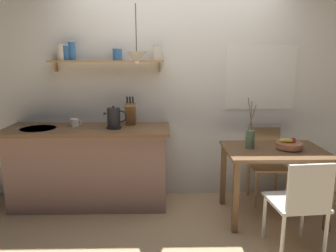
{
  "coord_description": "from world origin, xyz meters",
  "views": [
    {
      "loc": [
        -0.18,
        -3.16,
        1.69
      ],
      "look_at": [
        -0.1,
        0.25,
        0.95
      ],
      "focal_mm": 33.94,
      "sensor_mm": 36.0,
      "label": 1
    }
  ],
  "objects": [
    {
      "name": "pendant_lamp",
      "position": [
        -0.42,
        0.18,
        1.69
      ],
      "size": [
        0.21,
        0.21,
        0.59
      ],
      "color": "black"
    },
    {
      "name": "dining_chair_far",
      "position": [
        1.07,
        0.41,
        0.49
      ],
      "size": [
        0.41,
        0.4,
        0.87
      ],
      "color": "tan",
      "rests_on": "ground_plane"
    },
    {
      "name": "knife_block",
      "position": [
        -0.53,
        0.44,
        1.06
      ],
      "size": [
        0.12,
        0.18,
        0.33
      ],
      "color": "brown",
      "rests_on": "kitchen_counter"
    },
    {
      "name": "kitchen_counter",
      "position": [
        -1.0,
        0.32,
        0.47
      ],
      "size": [
        1.83,
        0.63,
        0.92
      ],
      "color": "gray",
      "rests_on": "ground_plane"
    },
    {
      "name": "ground_plane",
      "position": [
        0.0,
        0.0,
        0.0
      ],
      "size": [
        14.0,
        14.0,
        0.0
      ],
      "primitive_type": "plane",
      "color": "tan"
    },
    {
      "name": "fruit_bowl",
      "position": [
        1.15,
        -0.02,
        0.8
      ],
      "size": [
        0.27,
        0.27,
        0.12
      ],
      "color": "#BC704C",
      "rests_on": "dining_table"
    },
    {
      "name": "dining_chair_near",
      "position": [
        1.01,
        -0.69,
        0.49
      ],
      "size": [
        0.48,
        0.47,
        0.87
      ],
      "color": "white",
      "rests_on": "ground_plane"
    },
    {
      "name": "electric_kettle",
      "position": [
        -0.69,
        0.26,
        1.04
      ],
      "size": [
        0.26,
        0.17,
        0.25
      ],
      "color": "black",
      "rests_on": "kitchen_counter"
    },
    {
      "name": "coffee_mug_by_sink",
      "position": [
        -1.15,
        0.37,
        0.97
      ],
      "size": [
        0.13,
        0.09,
        0.09
      ],
      "color": "white",
      "rests_on": "kitchen_counter"
    },
    {
      "name": "wall_shelf",
      "position": [
        -0.87,
        0.49,
        1.7
      ],
      "size": [
        1.29,
        0.2,
        0.34
      ],
      "color": "tan"
    },
    {
      "name": "back_wall",
      "position": [
        0.2,
        0.65,
        1.35
      ],
      "size": [
        6.8,
        0.11,
        2.7
      ],
      "color": "white",
      "rests_on": "ground_plane"
    },
    {
      "name": "dining_table",
      "position": [
        1.0,
        -0.02,
        0.63
      ],
      "size": [
        1.02,
        0.71,
        0.76
      ],
      "color": "brown",
      "rests_on": "ground_plane"
    },
    {
      "name": "twig_vase",
      "position": [
        0.75,
        0.03,
        0.86
      ],
      "size": [
        0.09,
        0.09,
        0.53
      ],
      "color": "#567056",
      "rests_on": "dining_table"
    }
  ]
}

